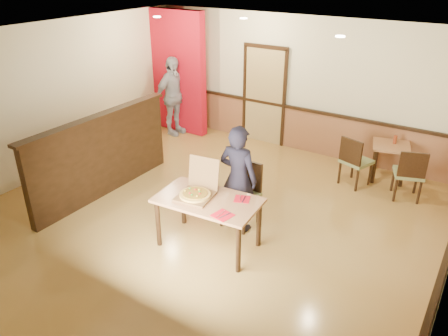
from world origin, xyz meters
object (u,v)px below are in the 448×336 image
object	(u,v)px
diner	(238,179)
condiment	(395,139)
side_table	(390,153)
side_chair_left	(354,160)
side_chair_right	(409,172)
main_table	(208,206)
pizza_box	(197,192)
diner_chair	(243,191)
passerby	(173,96)

from	to	relation	value
diner	condiment	bearing A→B (deg)	-119.89
side_table	diner	world-z (taller)	diner
side_chair_left	side_chair_right	world-z (taller)	side_chair_left
main_table	pizza_box	size ratio (longest dim) A/B	2.46
side_chair_right	diner	bearing A→B (deg)	29.58
diner_chair	side_table	distance (m)	3.17
main_table	side_chair_left	world-z (taller)	side_chair_left
side_chair_left	diner	xyz separation A→B (m)	(-1.06, -2.31, 0.32)
passerby	condiment	distance (m)	4.91
side_chair_left	pizza_box	world-z (taller)	pizza_box
diner	passerby	xyz separation A→B (m)	(-3.34, 2.61, 0.07)
side_chair_left	passerby	bearing A→B (deg)	15.32
side_chair_left	diner_chair	bearing A→B (deg)	82.96
diner_chair	side_chair_right	bearing A→B (deg)	49.29
diner_chair	diner	xyz separation A→B (m)	(0.00, -0.15, 0.29)
passerby	pizza_box	bearing A→B (deg)	-131.67
condiment	side_chair_left	bearing A→B (deg)	-124.78
side_table	diner	size ratio (longest dim) A/B	0.47
diner_chair	diner	distance (m)	0.32
diner_chair	side_chair_right	xyz separation A→B (m)	(2.01, 2.15, -0.04)
diner_chair	passerby	distance (m)	4.15
passerby	diner_chair	bearing A→B (deg)	-121.10
passerby	side_chair_right	bearing A→B (deg)	-87.96
side_chair_left	passerby	xyz separation A→B (m)	(-4.40, 0.30, 0.39)
main_table	side_chair_right	xyz separation A→B (m)	(2.10, 2.96, -0.15)
side_chair_right	condiment	size ratio (longest dim) A/B	6.04
pizza_box	condiment	distance (m)	4.12
diner	pizza_box	size ratio (longest dim) A/B	2.73
diner_chair	condiment	distance (m)	3.27
side_chair_right	main_table	bearing A→B (deg)	35.18
side_chair_right	pizza_box	world-z (taller)	pizza_box
main_table	passerby	distance (m)	4.60
diner_chair	side_chair_left	size ratio (longest dim) A/B	1.07
side_chair_right	side_table	size ratio (longest dim) A/B	1.19
diner_chair	pizza_box	world-z (taller)	pizza_box
side_chair_right	pizza_box	xyz separation A→B (m)	(-2.28, -2.97, 0.32)
diner_chair	side_chair_right	world-z (taller)	diner_chair
side_chair_left	main_table	bearing A→B (deg)	87.90
condiment	passerby	bearing A→B (deg)	-175.09
pizza_box	condiment	xyz separation A→B (m)	(1.83, 3.69, -0.06)
side_chair_right	passerby	bearing A→B (deg)	-22.65
side_chair_right	condiment	xyz separation A→B (m)	(-0.45, 0.72, 0.26)
main_table	passerby	bearing A→B (deg)	130.02
side_chair_right	pizza_box	bearing A→B (deg)	33.03
passerby	side_table	bearing A→B (deg)	-81.03
condiment	side_chair_right	bearing A→B (deg)	-57.97
main_table	diner_chair	world-z (taller)	diner_chair
side_chair_left	diner	size ratio (longest dim) A/B	0.56
side_chair_left	condiment	distance (m)	0.91
diner	pizza_box	bearing A→B (deg)	64.65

